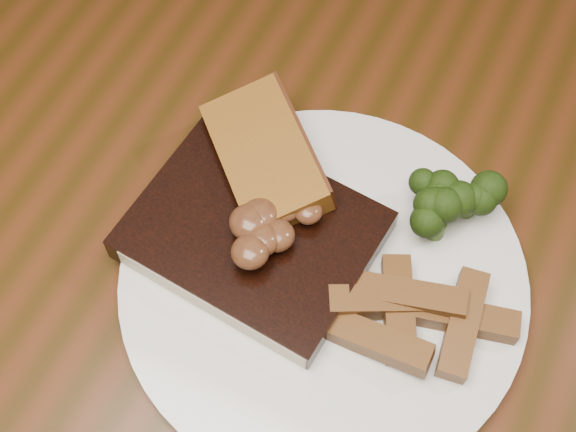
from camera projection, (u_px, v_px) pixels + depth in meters
name	position (u px, v px, depth m)	size (l,w,h in m)	color
dining_table	(287.00, 289.00, 0.69)	(1.60, 0.90, 0.75)	#431F0D
plate	(323.00, 283.00, 0.58)	(0.29, 0.29, 0.01)	silver
steak	(253.00, 235.00, 0.58)	(0.17, 0.13, 0.02)	black
steak_bone	(215.00, 303.00, 0.56)	(0.15, 0.01, 0.02)	beige
mushroom_pile	(256.00, 224.00, 0.55)	(0.08, 0.08, 0.03)	brown
garlic_bread	(266.00, 171.00, 0.61)	(0.11, 0.06, 0.02)	#90601A
potato_wedges	(405.00, 328.00, 0.55)	(0.10, 0.10, 0.02)	brown
broccoli_cluster	(459.00, 219.00, 0.58)	(0.07, 0.07, 0.04)	#1C320B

